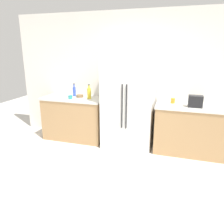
{
  "coord_description": "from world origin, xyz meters",
  "views": [
    {
      "loc": [
        0.89,
        -2.4,
        1.91
      ],
      "look_at": [
        -0.01,
        0.51,
        1.03
      ],
      "focal_mm": 35.08,
      "sensor_mm": 36.0,
      "label": 1
    }
  ],
  "objects_px": {
    "bowl_a": "(80,96)",
    "refrigerator": "(128,102)",
    "toaster": "(195,101)",
    "cup_a": "(173,101)",
    "bottle_a": "(74,91)",
    "cup_c": "(70,97)",
    "bottle_b": "(89,93)"
  },
  "relations": [
    {
      "from": "bowl_a",
      "to": "refrigerator",
      "type": "bearing_deg",
      "value": -5.58
    },
    {
      "from": "toaster",
      "to": "bowl_a",
      "type": "distance_m",
      "value": 2.3
    },
    {
      "from": "toaster",
      "to": "bowl_a",
      "type": "bearing_deg",
      "value": 176.57
    },
    {
      "from": "refrigerator",
      "to": "toaster",
      "type": "distance_m",
      "value": 1.22
    },
    {
      "from": "toaster",
      "to": "cup_a",
      "type": "xyz_separation_m",
      "value": [
        -0.39,
        0.17,
        -0.05
      ]
    },
    {
      "from": "bottle_a",
      "to": "cup_c",
      "type": "relative_size",
      "value": 3.11
    },
    {
      "from": "refrigerator",
      "to": "bottle_b",
      "type": "bearing_deg",
      "value": 177.0
    },
    {
      "from": "bottle_a",
      "to": "cup_c",
      "type": "bearing_deg",
      "value": -81.37
    },
    {
      "from": "cup_c",
      "to": "bowl_a",
      "type": "height_order",
      "value": "cup_c"
    },
    {
      "from": "bottle_a",
      "to": "bowl_a",
      "type": "bearing_deg",
      "value": -22.93
    },
    {
      "from": "toaster",
      "to": "bottle_b",
      "type": "relative_size",
      "value": 0.82
    },
    {
      "from": "bottle_a",
      "to": "cup_c",
      "type": "xyz_separation_m",
      "value": [
        0.04,
        -0.27,
        -0.07
      ]
    },
    {
      "from": "bottle_b",
      "to": "bowl_a",
      "type": "height_order",
      "value": "bottle_b"
    },
    {
      "from": "bottle_a",
      "to": "bottle_b",
      "type": "height_order",
      "value": "bottle_b"
    },
    {
      "from": "bottle_a",
      "to": "cup_a",
      "type": "distance_m",
      "value": 2.07
    },
    {
      "from": "bottle_b",
      "to": "cup_a",
      "type": "xyz_separation_m",
      "value": [
        1.67,
        0.09,
        -0.07
      ]
    },
    {
      "from": "cup_c",
      "to": "bottle_b",
      "type": "bearing_deg",
      "value": 21.65
    },
    {
      "from": "bottle_b",
      "to": "bottle_a",
      "type": "bearing_deg",
      "value": 162.18
    },
    {
      "from": "bottle_a",
      "to": "bowl_a",
      "type": "height_order",
      "value": "bottle_a"
    },
    {
      "from": "bottle_b",
      "to": "refrigerator",
      "type": "bearing_deg",
      "value": -3.0
    },
    {
      "from": "bottle_b",
      "to": "cup_c",
      "type": "distance_m",
      "value": 0.4
    },
    {
      "from": "refrigerator",
      "to": "bottle_b",
      "type": "height_order",
      "value": "refrigerator"
    },
    {
      "from": "bottle_a",
      "to": "cup_a",
      "type": "relative_size",
      "value": 2.82
    },
    {
      "from": "toaster",
      "to": "cup_a",
      "type": "relative_size",
      "value": 2.49
    },
    {
      "from": "bowl_a",
      "to": "toaster",
      "type": "bearing_deg",
      "value": -3.43
    },
    {
      "from": "cup_a",
      "to": "bowl_a",
      "type": "xyz_separation_m",
      "value": [
        -1.91,
        -0.03,
        -0.02
      ]
    },
    {
      "from": "refrigerator",
      "to": "cup_a",
      "type": "height_order",
      "value": "refrigerator"
    },
    {
      "from": "cup_a",
      "to": "bottle_a",
      "type": "bearing_deg",
      "value": 179.0
    },
    {
      "from": "bottle_b",
      "to": "bowl_a",
      "type": "relative_size",
      "value": 1.9
    },
    {
      "from": "refrigerator",
      "to": "bottle_a",
      "type": "bearing_deg",
      "value": 172.06
    },
    {
      "from": "refrigerator",
      "to": "toaster",
      "type": "bearing_deg",
      "value": -1.5
    },
    {
      "from": "cup_c",
      "to": "bowl_a",
      "type": "relative_size",
      "value": 0.57
    }
  ]
}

